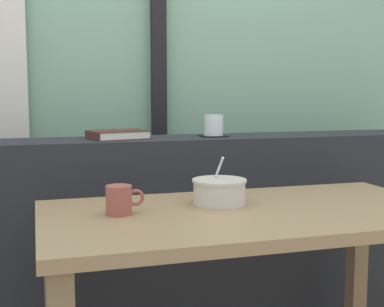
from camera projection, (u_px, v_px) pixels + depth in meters
The scene contains 9 objects.
outdoor_backdrop at pixel (154, 26), 2.64m from camera, with size 4.80×0.08×2.80m, color #84B293.
window_divider_post at pixel (159, 45), 2.58m from camera, with size 0.07×0.05×2.60m, color black.
dark_console_ledge at pixel (187, 244), 2.19m from camera, with size 2.80×0.29×0.89m, color #23262B.
breakfast_table at pixel (249, 245), 1.61m from camera, with size 1.24×0.64×0.72m.
coaster_square at pixel (214, 136), 2.16m from camera, with size 0.10×0.10×0.01m, color black.
juice_glass at pixel (214, 126), 2.15m from camera, with size 0.08×0.08×0.09m.
closed_book at pixel (118, 134), 2.06m from camera, with size 0.25×0.20×0.03m.
soup_bowl at pixel (219, 192), 1.67m from camera, with size 0.17×0.17×0.16m.
ceramic_mug at pixel (120, 200), 1.53m from camera, with size 0.11×0.08×0.08m.
Camera 1 is at (-0.59, -1.50, 1.07)m, focal length 49.38 mm.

